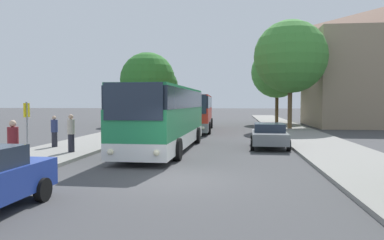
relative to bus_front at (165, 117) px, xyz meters
The scene contains 12 objects.
ground_plane 8.13m from the bus_front, 76.77° to the right, with size 300.00×300.00×0.00m, color #424244.
bus_front is the anchor object (origin of this frame).
bus_middle 13.80m from the bus_front, 88.93° to the left, with size 3.06×11.89×3.18m.
parked_car_right_near 5.98m from the bus_front, 16.20° to the left, with size 2.22×4.29×1.38m.
bus_stop_sign 6.98m from the bus_front, 137.15° to the right, with size 0.08×0.45×2.44m.
pedestrian_waiting_near 6.13m from the bus_front, behind, with size 0.36×0.36×1.69m.
pedestrian_waiting_far 8.73m from the bus_front, 116.10° to the right, with size 0.36×0.36×1.82m.
pedestrian_walking_back 4.91m from the bus_front, 150.53° to the right, with size 0.36×0.36×1.84m.
tree_left_near 22.80m from the bus_front, 105.75° to the left, with size 6.19×6.19×8.06m.
tree_left_far 26.26m from the bus_front, 102.22° to the left, with size 4.54×4.54×6.70m.
tree_right_near 18.74m from the bus_front, 60.93° to the left, with size 6.73×6.73×10.01m.
tree_right_mid 28.09m from the bus_front, 71.68° to the left, with size 6.21×6.21×9.17m.
Camera 1 is at (1.93, -12.06, 2.57)m, focal length 35.00 mm.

